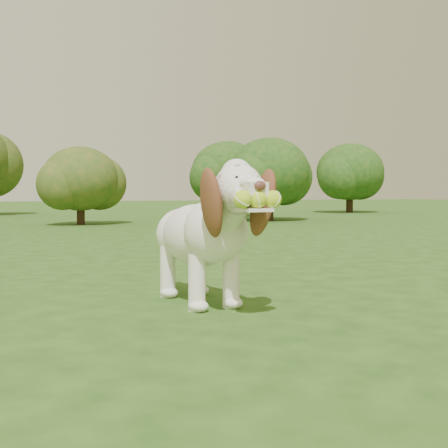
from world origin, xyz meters
name	(u,v)px	position (x,y,z in m)	size (l,w,h in m)	color
ground	(142,312)	(0.00, 0.00, 0.00)	(80.00, 80.00, 0.00)	#224714
dog	(205,230)	(0.35, 0.02, 0.40)	(0.40, 1.14, 0.75)	white
shrub_c	(80,179)	(1.30, 7.90, 0.86)	(1.40, 1.40, 1.45)	#382314
shrub_h	(350,172)	(10.03, 11.06, 1.23)	(2.02, 2.02, 2.10)	#382314
shrub_d	(269,172)	(5.21, 7.66, 1.04)	(1.70, 1.70, 1.76)	#382314
shrub_f	(227,172)	(5.36, 9.99, 1.11)	(1.82, 1.82, 1.89)	#382314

